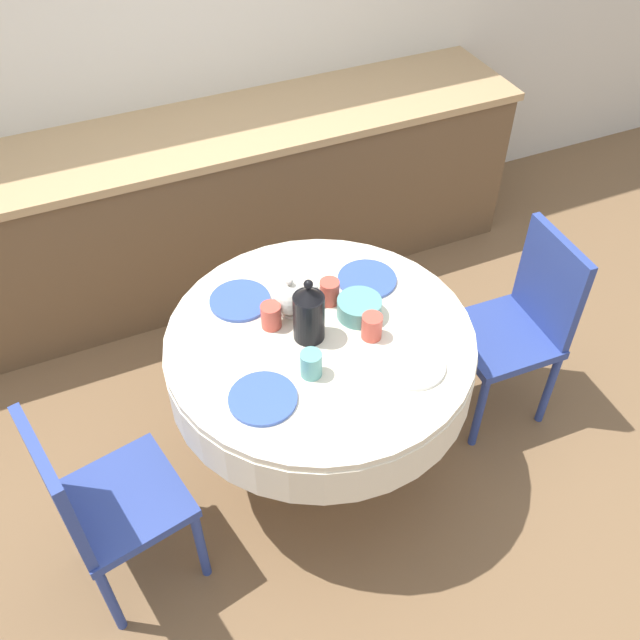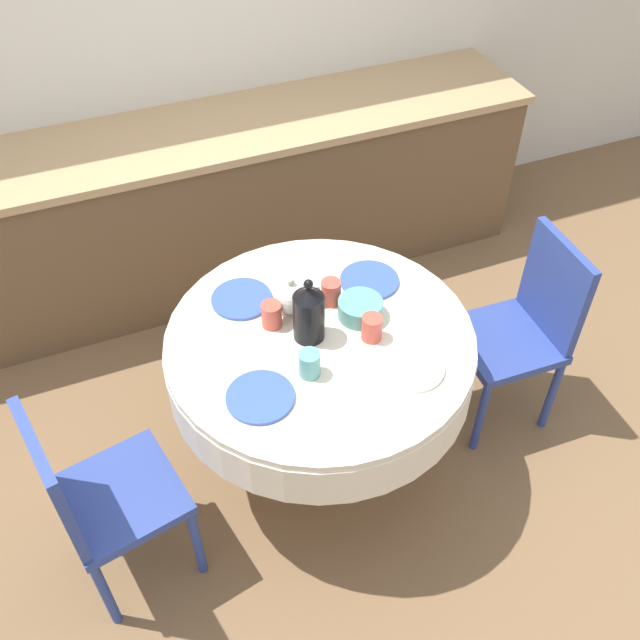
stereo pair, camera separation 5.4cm
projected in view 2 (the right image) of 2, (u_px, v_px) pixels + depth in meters
ground_plane at (320, 458)px, 3.13m from camera, size 12.00×12.00×0.00m
wall_back at (183, 17)px, 3.35m from camera, size 7.00×0.05×2.60m
kitchen_counter at (221, 204)px, 3.73m from camera, size 3.24×0.64×0.90m
dining_table at (320, 360)px, 2.68m from camera, size 1.15×1.15×0.77m
chair_left at (524, 325)px, 3.00m from camera, size 0.41×0.41×0.92m
chair_right at (96, 496)px, 2.41m from camera, size 0.47×0.47×0.92m
plate_near_left at (260, 397)px, 2.38m from camera, size 0.23×0.23×0.01m
cup_near_left at (310, 364)px, 2.43m from camera, size 0.08×0.08×0.10m
plate_near_right at (411, 367)px, 2.48m from camera, size 0.23×0.23×0.01m
cup_near_right at (372, 328)px, 2.55m from camera, size 0.08×0.08×0.10m
plate_far_left at (242, 299)px, 2.72m from camera, size 0.23×0.23×0.01m
cup_far_left at (272, 315)px, 2.60m from camera, size 0.08×0.08×0.10m
plate_far_right at (369, 280)px, 2.80m from camera, size 0.23×0.23×0.01m
cup_far_right at (331, 292)px, 2.69m from camera, size 0.08×0.08×0.10m
coffee_carafe at (309, 313)px, 2.51m from camera, size 0.11×0.11×0.27m
teapot at (291, 297)px, 2.63m from camera, size 0.18×0.13×0.17m
fruit_bowl at (360, 309)px, 2.64m from camera, size 0.17×0.17×0.07m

